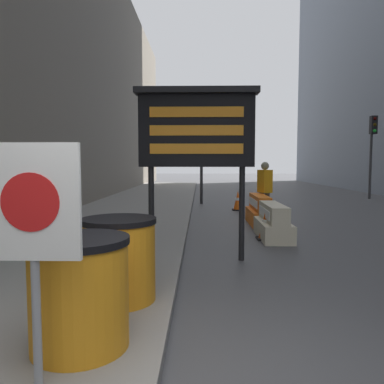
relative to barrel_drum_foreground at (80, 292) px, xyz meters
name	(u,v)px	position (x,y,z in m)	size (l,w,h in m)	color
building_left_facade	(56,27)	(-3.55, 9.01, 5.38)	(0.40, 50.40, 11.95)	gray
barrel_drum_foreground	(80,292)	(0.00, 0.00, 0.00)	(0.85, 0.85, 0.95)	orange
barrel_drum_middle	(119,259)	(0.10, 1.11, 0.00)	(0.85, 0.85, 0.95)	orange
warning_sign	(32,220)	(-0.09, -0.63, 0.71)	(0.65, 0.08, 1.70)	gray
message_board	(197,131)	(0.96, 3.35, 1.64)	(2.08, 0.36, 2.95)	black
jersey_barrier_cream	(273,223)	(2.67, 5.30, -0.25)	(0.64, 1.66, 0.78)	beige
jersey_barrier_orange_near	(260,212)	(2.67, 7.23, -0.24)	(0.57, 1.83, 0.81)	orange
traffic_cone_near	(238,201)	(2.38, 10.36, -0.25)	(0.40, 0.40, 0.71)	black
traffic_cone_mid	(266,224)	(2.48, 5.16, -0.25)	(0.39, 0.39, 0.70)	black
traffic_light_near_curb	(202,128)	(1.08, 12.40, 2.54)	(0.28, 0.44, 4.35)	#2D2D30
traffic_light_far_side	(372,139)	(9.11, 14.79, 2.23)	(0.28, 0.44, 3.90)	#2D2D30
pedestrian_worker	(265,186)	(2.92, 7.91, 0.42)	(0.40, 0.51, 1.73)	#514C42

